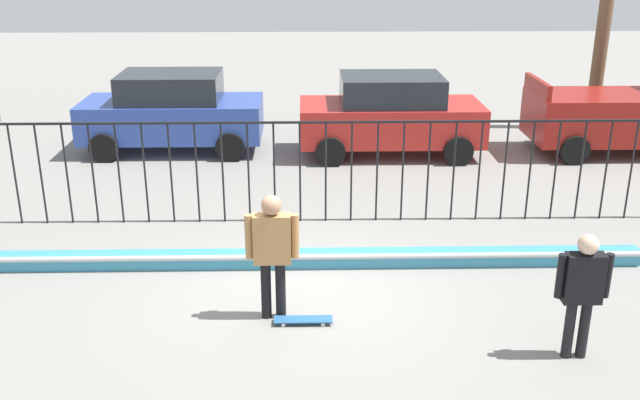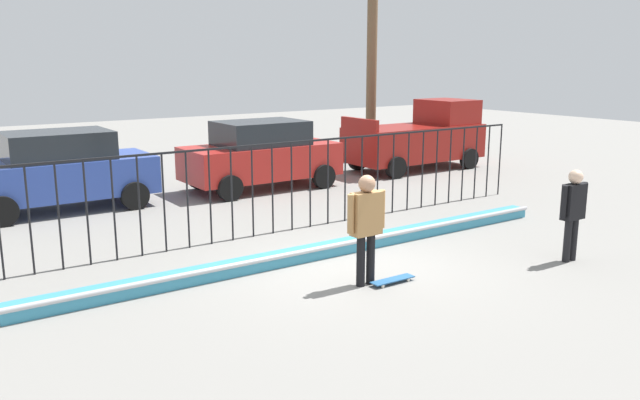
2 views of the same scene
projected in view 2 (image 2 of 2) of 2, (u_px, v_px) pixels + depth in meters
ground_plane at (356, 269)px, 11.16m from camera, size 60.00×60.00×0.00m
bowl_coping_ledge at (325, 250)px, 11.88m from camera, size 11.00×0.40×0.27m
perimeter_fence at (272, 179)px, 13.19m from camera, size 14.04×0.04×1.90m
skateboarder at (366, 220)px, 10.14m from camera, size 0.73×0.27×1.80m
skateboard at (393, 280)px, 10.43m from camera, size 0.80×0.20×0.07m
camera_operator at (573, 207)px, 11.39m from camera, size 0.67×0.25×1.67m
parked_car_blue at (60, 170)px, 15.33m from camera, size 4.30×2.12×1.90m
parked_car_red at (261, 154)px, 17.88m from camera, size 4.30×2.12×1.90m
pickup_truck at (420, 138)px, 21.16m from camera, size 4.70×2.12×2.24m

